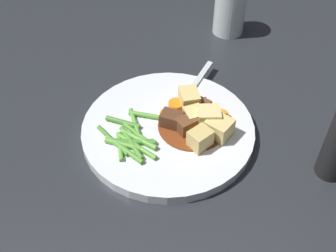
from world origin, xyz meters
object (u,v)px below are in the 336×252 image
at_px(carrot_slice_3, 222,118).
at_px(water_glass, 230,10).
at_px(potato_chunk_3, 189,99).
at_px(potato_chunk_2, 209,118).
at_px(fork, 191,91).
at_px(potato_chunk_4, 219,128).
at_px(meat_chunk_2, 186,125).
at_px(meat_chunk_0, 203,107).
at_px(carrot_slice_2, 170,116).
at_px(dinner_plate, 168,130).
at_px(carrot_slice_0, 176,105).
at_px(carrot_slice_1, 197,132).
at_px(potato_chunk_0, 200,139).
at_px(potato_chunk_1, 194,118).
at_px(meat_chunk_1, 172,121).

distance_m(carrot_slice_3, water_glass, 0.30).
bearing_deg(potato_chunk_3, potato_chunk_2, -68.99).
relative_size(potato_chunk_2, fork, 0.24).
xyz_separation_m(potato_chunk_4, meat_chunk_2, (-0.05, 0.02, -0.00)).
height_order(potato_chunk_2, water_glass, water_glass).
relative_size(potato_chunk_2, meat_chunk_0, 1.58).
bearing_deg(potato_chunk_4, carrot_slice_2, 142.41).
xyz_separation_m(dinner_plate, potato_chunk_3, (0.04, 0.04, 0.02)).
bearing_deg(carrot_slice_2, meat_chunk_2, -60.78).
height_order(carrot_slice_0, water_glass, water_glass).
relative_size(carrot_slice_3, meat_chunk_2, 0.83).
distance_m(carrot_slice_0, carrot_slice_2, 0.03).
xyz_separation_m(carrot_slice_3, potato_chunk_3, (-0.05, 0.04, 0.01)).
height_order(carrot_slice_2, potato_chunk_4, potato_chunk_4).
bearing_deg(dinner_plate, carrot_slice_3, -2.00).
bearing_deg(meat_chunk_2, potato_chunk_4, -19.65).
xyz_separation_m(carrot_slice_0, potato_chunk_4, (0.05, -0.08, 0.01)).
distance_m(carrot_slice_1, potato_chunk_0, 0.03).
height_order(carrot_slice_3, potato_chunk_1, potato_chunk_1).
bearing_deg(carrot_slice_0, meat_chunk_2, -85.56).
relative_size(carrot_slice_1, fork, 0.22).
distance_m(carrot_slice_0, water_glass, 0.29).
bearing_deg(meat_chunk_0, carrot_slice_0, 156.52).
bearing_deg(carrot_slice_0, dinner_plate, -117.95).
xyz_separation_m(carrot_slice_0, meat_chunk_2, (0.00, -0.06, 0.01)).
bearing_deg(carrot_slice_2, dinner_plate, -108.30).
bearing_deg(meat_chunk_0, meat_chunk_1, -155.43).
bearing_deg(potato_chunk_4, fork, 100.02).
bearing_deg(carrot_slice_3, meat_chunk_1, -179.82).
bearing_deg(potato_chunk_4, potato_chunk_3, 112.96).
height_order(meat_chunk_1, fork, meat_chunk_1).
distance_m(dinner_plate, water_glass, 0.34).
height_order(carrot_slice_2, carrot_slice_3, carrot_slice_3).
height_order(meat_chunk_2, water_glass, water_glass).
distance_m(carrot_slice_0, carrot_slice_1, 0.07).
bearing_deg(potato_chunk_2, carrot_slice_0, 128.27).
bearing_deg(carrot_slice_0, potato_chunk_4, -54.51).
bearing_deg(dinner_plate, water_glass, 56.52).
bearing_deg(potato_chunk_0, carrot_slice_0, 101.40).
bearing_deg(water_glass, meat_chunk_1, -122.31).
height_order(carrot_slice_1, fork, carrot_slice_1).
bearing_deg(meat_chunk_0, potato_chunk_2, -88.46).
bearing_deg(potato_chunk_4, potato_chunk_0, -154.18).
xyz_separation_m(carrot_slice_1, meat_chunk_2, (-0.02, 0.01, 0.01)).
relative_size(dinner_plate, carrot_slice_1, 8.55).
distance_m(carrot_slice_1, carrot_slice_2, 0.06).
bearing_deg(meat_chunk_0, potato_chunk_4, -78.04).
bearing_deg(carrot_slice_1, meat_chunk_1, 146.26).
bearing_deg(meat_chunk_2, water_glass, 61.82).
xyz_separation_m(potato_chunk_1, potato_chunk_4, (0.03, -0.03, 0.00)).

